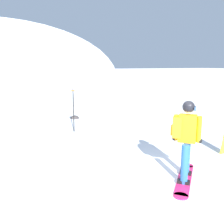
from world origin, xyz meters
The scene contains 4 objects.
ground_plane centered at (0.00, 0.00, 0.00)m, with size 300.00×300.00×0.00m, color white.
snowboarder_main centered at (0.51, -0.03, 0.92)m, with size 1.40×1.36×1.71m.
piste_marker_near centered at (-0.45, 4.83, 1.03)m, with size 0.20×0.20×1.79m.
rock_mid centered at (0.24, 7.05, 0.00)m, with size 0.41×0.35×0.29m.
Camera 1 is at (-3.06, -4.00, 2.43)m, focal length 40.60 mm.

